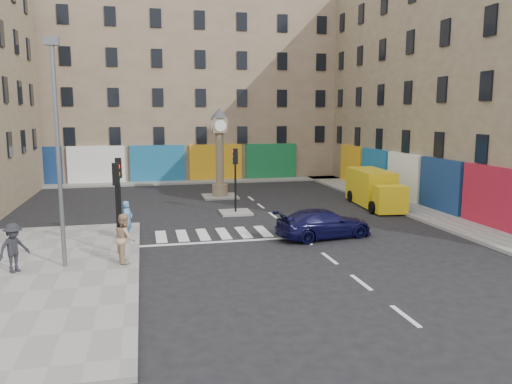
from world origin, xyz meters
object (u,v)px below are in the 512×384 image
object	(u,v)px
pedestrian_blue	(127,220)
pedestrian_tan	(125,238)
traffic_light_island	(235,170)
yellow_van	(374,189)
lamp_post	(57,142)
clock_pillar	(220,147)
navy_sedan	(324,224)
pedestrian_dark	(14,248)
traffic_light_left_near	(117,193)
traffic_light_left_far	(119,185)

from	to	relation	value
pedestrian_blue	pedestrian_tan	distance (m)	3.86
traffic_light_island	yellow_van	size ratio (longest dim) A/B	0.58
lamp_post	pedestrian_tan	bearing A→B (deg)	0.42
traffic_light_island	clock_pillar	xyz separation A→B (m)	(0.00, 6.00, 0.96)
pedestrian_blue	navy_sedan	bearing A→B (deg)	-68.73
clock_pillar	pedestrian_tan	distance (m)	16.51
clock_pillar	pedestrian_dark	world-z (taller)	clock_pillar
lamp_post	pedestrian_dark	distance (m)	4.10
pedestrian_blue	pedestrian_tan	size ratio (longest dim) A/B	0.91
yellow_van	lamp_post	bearing A→B (deg)	-144.94
traffic_light_island	navy_sedan	world-z (taller)	traffic_light_island
traffic_light_island	lamp_post	size ratio (longest dim) A/B	0.45
traffic_light_left_near	traffic_light_island	bearing A→B (deg)	51.07
traffic_light_island	navy_sedan	xyz separation A→B (m)	(3.00, -6.65, -1.92)
traffic_light_left_near	traffic_light_left_far	world-z (taller)	same
navy_sedan	pedestrian_blue	xyz separation A→B (m)	(-9.00, 1.33, 0.34)
navy_sedan	pedestrian_blue	size ratio (longest dim) A/B	2.70
traffic_light_island	traffic_light_left_near	bearing A→B (deg)	-128.93
navy_sedan	pedestrian_dark	size ratio (longest dim) A/B	2.60
traffic_light_island	pedestrian_tan	bearing A→B (deg)	-123.16
traffic_light_left_far	clock_pillar	distance (m)	13.05
traffic_light_left_far	pedestrian_tan	distance (m)	4.09
traffic_light_left_near	navy_sedan	distance (m)	9.57
clock_pillar	pedestrian_tan	bearing A→B (deg)	-111.57
traffic_light_left_near	pedestrian_tan	bearing A→B (deg)	-77.77
traffic_light_left_near	traffic_light_left_far	bearing A→B (deg)	90.00
navy_sedan	yellow_van	world-z (taller)	yellow_van
navy_sedan	pedestrian_tan	bearing A→B (deg)	95.57
lamp_post	pedestrian_tan	size ratio (longest dim) A/B	4.38
pedestrian_dark	pedestrian_blue	bearing A→B (deg)	1.84
lamp_post	clock_pillar	size ratio (longest dim) A/B	1.36
yellow_van	pedestrian_tan	size ratio (longest dim) A/B	3.35
lamp_post	yellow_van	size ratio (longest dim) A/B	1.31
lamp_post	pedestrian_dark	bearing A→B (deg)	-166.64
navy_sedan	pedestrian_dark	world-z (taller)	pedestrian_dark
traffic_light_left_far	navy_sedan	world-z (taller)	traffic_light_left_far
navy_sedan	clock_pillar	bearing A→B (deg)	3.24
yellow_van	pedestrian_tan	world-z (taller)	yellow_van
lamp_post	clock_pillar	bearing A→B (deg)	61.65
clock_pillar	pedestrian_blue	xyz separation A→B (m)	(-6.00, -11.32, -2.54)
traffic_light_left_far	clock_pillar	bearing A→B (deg)	61.06
traffic_light_left_far	clock_pillar	world-z (taller)	clock_pillar
traffic_light_left_near	yellow_van	bearing A→B (deg)	28.34
lamp_post	pedestrian_blue	distance (m)	5.85
traffic_light_left_far	traffic_light_island	world-z (taller)	traffic_light_left_far
traffic_light_left_far	pedestrian_tan	bearing A→B (deg)	-85.47
yellow_van	pedestrian_tan	distance (m)	17.82
pedestrian_blue	lamp_post	bearing A→B (deg)	-179.86
traffic_light_left_near	traffic_light_left_far	xyz separation A→B (m)	(0.00, 2.40, 0.00)
traffic_light_island	navy_sedan	bearing A→B (deg)	-65.70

